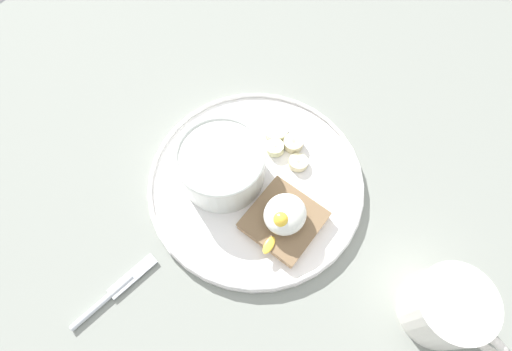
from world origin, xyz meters
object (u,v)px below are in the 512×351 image
at_px(toast_slice, 284,221).
at_px(knife, 114,292).
at_px(banana_slice_left, 293,143).
at_px(poached_egg, 285,215).
at_px(banana_slice_back, 275,148).
at_px(banana_slice_right, 276,131).
at_px(banana_slice_front, 298,162).
at_px(coffee_mug, 447,308).
at_px(oatmeal_bowl, 222,165).

distance_m(toast_slice, knife, 0.24).
height_order(toast_slice, banana_slice_left, toast_slice).
relative_size(poached_egg, banana_slice_back, 2.87).
distance_m(toast_slice, banana_slice_left, 0.12).
bearing_deg(banana_slice_right, poached_egg, -140.92).
height_order(banana_slice_front, banana_slice_right, same).
bearing_deg(banana_slice_right, toast_slice, -140.60).
xyz_separation_m(banana_slice_right, coffee_mug, (-0.09, -0.31, 0.02)).
distance_m(banana_slice_back, coffee_mug, 0.30).
relative_size(poached_egg, banana_slice_left, 2.06).
bearing_deg(poached_egg, coffee_mug, -84.65).
bearing_deg(toast_slice, banana_slice_front, 21.73).
bearing_deg(banana_slice_front, banana_slice_left, 47.25).
distance_m(toast_slice, poached_egg, 0.03).
xyz_separation_m(banana_slice_back, banana_slice_right, (0.02, 0.02, -0.00)).
distance_m(poached_egg, banana_slice_front, 0.10).
relative_size(poached_egg, banana_slice_front, 2.20).
distance_m(banana_slice_left, banana_slice_back, 0.03).
relative_size(banana_slice_back, coffee_mug, 0.24).
xyz_separation_m(toast_slice, banana_slice_back, (0.09, 0.08, -0.00)).
bearing_deg(banana_slice_left, oatmeal_bowl, 151.98).
height_order(toast_slice, banana_slice_back, toast_slice).
relative_size(banana_slice_right, knife, 0.40).
bearing_deg(oatmeal_bowl, knife, 177.17).
relative_size(banana_slice_left, knife, 0.32).
xyz_separation_m(oatmeal_bowl, toast_slice, (-0.01, -0.11, -0.02)).
bearing_deg(poached_egg, banana_slice_back, 40.83).
height_order(oatmeal_bowl, banana_slice_front, oatmeal_bowl).
bearing_deg(toast_slice, coffee_mug, -85.04).
height_order(banana_slice_front, banana_slice_left, banana_slice_left).
xyz_separation_m(toast_slice, banana_slice_front, (0.09, 0.03, -0.00)).
bearing_deg(oatmeal_bowl, banana_slice_right, -11.10).
bearing_deg(oatmeal_bowl, poached_egg, -94.85).
bearing_deg(banana_slice_front, coffee_mug, -104.94).
bearing_deg(banana_slice_back, oatmeal_bowl, 155.26).
bearing_deg(banana_slice_right, knife, 174.44).
xyz_separation_m(toast_slice, banana_slice_left, (0.11, 0.06, -0.00)).
relative_size(oatmeal_bowl, banana_slice_left, 2.97).
height_order(oatmeal_bowl, knife, oatmeal_bowl).
bearing_deg(oatmeal_bowl, coffee_mug, -88.09).
distance_m(oatmeal_bowl, banana_slice_left, 0.12).
bearing_deg(toast_slice, banana_slice_left, 28.17).
bearing_deg(banana_slice_front, knife, 163.27).
height_order(toast_slice, banana_slice_front, toast_slice).
distance_m(toast_slice, banana_slice_back, 0.11).
height_order(banana_slice_left, banana_slice_right, banana_slice_left).
distance_m(toast_slice, banana_slice_front, 0.09).
distance_m(toast_slice, banana_slice_right, 0.14).
bearing_deg(banana_slice_right, oatmeal_bowl, 168.90).
height_order(toast_slice, coffee_mug, coffee_mug).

